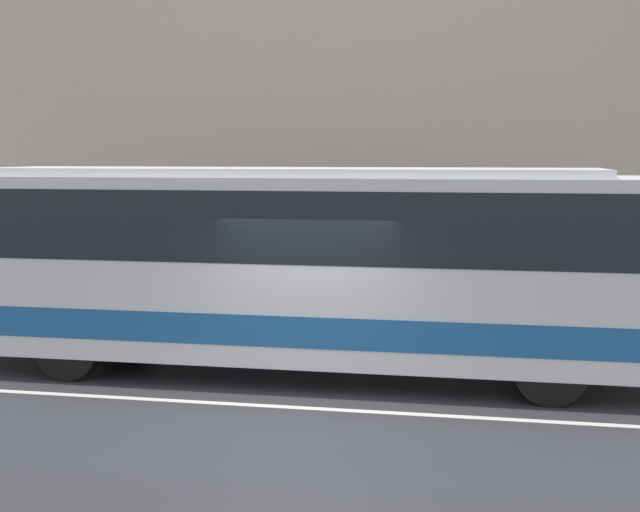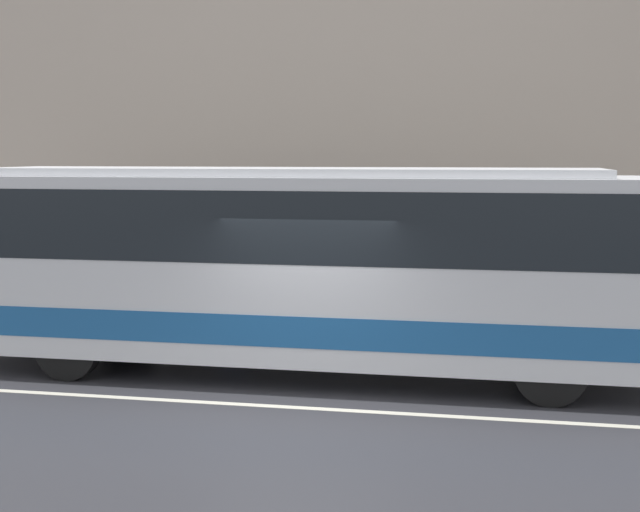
{
  "view_description": "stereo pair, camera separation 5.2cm",
  "coord_description": "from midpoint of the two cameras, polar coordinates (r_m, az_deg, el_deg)",
  "views": [
    {
      "loc": [
        2.56,
        -11.4,
        3.4
      ],
      "look_at": [
        -0.06,
        1.9,
        1.85
      ],
      "focal_mm": 50.0,
      "sensor_mm": 36.0,
      "label": 1
    },
    {
      "loc": [
        2.61,
        -11.39,
        3.4
      ],
      "look_at": [
        -0.06,
        1.9,
        1.85
      ],
      "focal_mm": 50.0,
      "sensor_mm": 36.0,
      "label": 2
    }
  ],
  "objects": [
    {
      "name": "ground_plane",
      "position": [
        12.18,
        -1.37,
        -9.69
      ],
      "size": [
        60.0,
        60.0,
        0.0
      ],
      "primitive_type": "plane",
      "color": "#333338"
    },
    {
      "name": "sidewalk",
      "position": [
        17.4,
        2.63,
        -4.48
      ],
      "size": [
        60.0,
        2.97,
        0.15
      ],
      "color": "#A09E99",
      "rests_on": "ground_plane"
    },
    {
      "name": "transit_bus",
      "position": [
        13.77,
        -2.01,
        -0.15
      ],
      "size": [
        11.09,
        2.53,
        3.19
      ],
      "color": "silver",
      "rests_on": "ground_plane"
    },
    {
      "name": "lane_stripe",
      "position": [
        12.17,
        -1.37,
        -9.67
      ],
      "size": [
        54.0,
        0.14,
        0.01
      ],
      "color": "beige",
      "rests_on": "ground_plane"
    },
    {
      "name": "building_facade",
      "position": [
        18.79,
        3.49,
        12.2
      ],
      "size": [
        60.0,
        0.35,
        10.9
      ],
      "color": "#B7A899",
      "rests_on": "ground_plane"
    },
    {
      "name": "pedestrian_waiting",
      "position": [
        18.95,
        -5.56,
        -0.86
      ],
      "size": [
        0.36,
        0.36,
        1.74
      ],
      "color": "navy",
      "rests_on": "sidewalk"
    }
  ]
}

